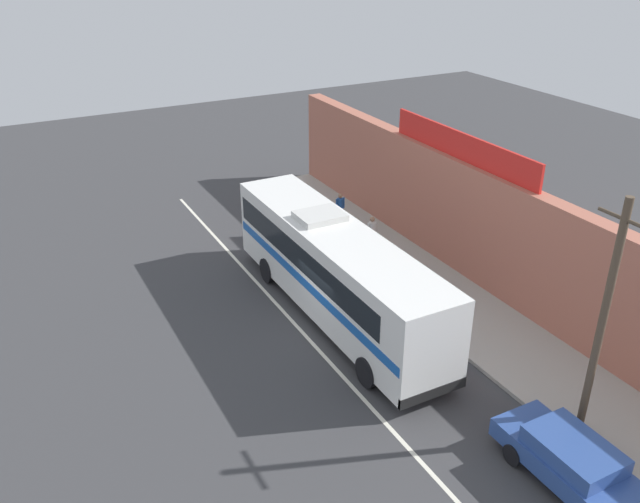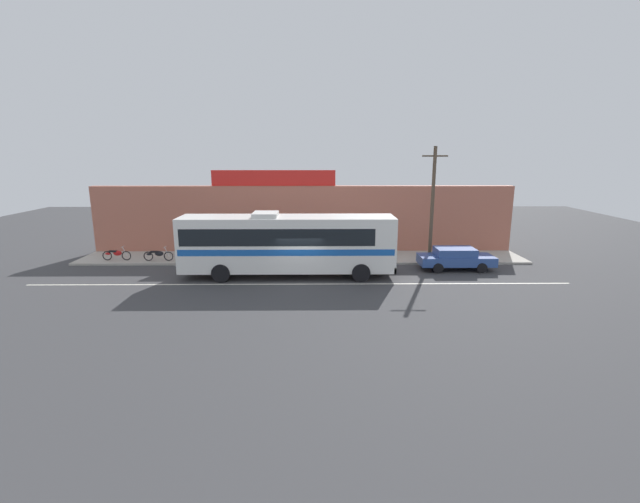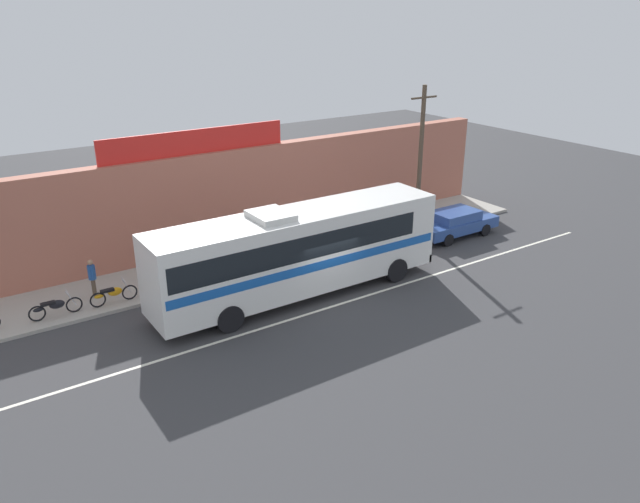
{
  "view_description": "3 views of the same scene",
  "coord_description": "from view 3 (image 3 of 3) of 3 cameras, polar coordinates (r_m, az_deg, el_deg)",
  "views": [
    {
      "loc": [
        18.01,
        -9.79,
        13.44
      ],
      "look_at": [
        -2.02,
        0.84,
        2.16
      ],
      "focal_mm": 37.31,
      "sensor_mm": 36.0,
      "label": 1
    },
    {
      "loc": [
        0.87,
        -23.9,
        7.07
      ],
      "look_at": [
        1.14,
        0.92,
        1.46
      ],
      "focal_mm": 24.49,
      "sensor_mm": 36.0,
      "label": 2
    },
    {
      "loc": [
        -12.59,
        -18.35,
        11.0
      ],
      "look_at": [
        0.13,
        0.58,
        1.8
      ],
      "focal_mm": 34.22,
      "sensor_mm": 36.0,
      "label": 3
    }
  ],
  "objects": [
    {
      "name": "ground_plane",
      "position": [
        24.82,
        0.51,
        -4.34
      ],
      "size": [
        70.0,
        70.0,
        0.0
      ],
      "primitive_type": "plane",
      "color": "#3A3A3D"
    },
    {
      "name": "sidewalk_slab",
      "position": [
        28.85,
        -5.33,
        -0.39
      ],
      "size": [
        30.0,
        3.6,
        0.14
      ],
      "primitive_type": "cube",
      "color": "#A8A399",
      "rests_on": "ground_plane"
    },
    {
      "name": "storefront_facade",
      "position": [
        29.88,
        -7.49,
        5.05
      ],
      "size": [
        30.0,
        0.7,
        4.8
      ],
      "primitive_type": "cube",
      "color": "#B26651",
      "rests_on": "ground_plane"
    },
    {
      "name": "storefront_billboard",
      "position": [
        28.33,
        -11.59,
        10.02
      ],
      "size": [
        8.77,
        0.12,
        1.1
      ],
      "primitive_type": "cube",
      "color": "red",
      "rests_on": "storefront_facade"
    },
    {
      "name": "road_center_stripe",
      "position": [
        24.23,
        1.58,
        -5.03
      ],
      "size": [
        30.0,
        0.14,
        0.01
      ],
      "primitive_type": "cube",
      "color": "silver",
      "rests_on": "ground_plane"
    },
    {
      "name": "intercity_bus",
      "position": [
        24.19,
        -2.18,
        0.27
      ],
      "size": [
        12.29,
        2.59,
        3.78
      ],
      "color": "white",
      "rests_on": "ground_plane"
    },
    {
      "name": "parked_car",
      "position": [
        31.92,
        12.54,
        2.68
      ],
      "size": [
        4.56,
        1.86,
        1.37
      ],
      "color": "#2D4C93",
      "rests_on": "ground_plane"
    },
    {
      "name": "utility_pole",
      "position": [
        31.29,
        9.37,
        8.66
      ],
      "size": [
        1.6,
        0.22,
        7.36
      ],
      "color": "brown",
      "rests_on": "sidewalk_slab"
    },
    {
      "name": "motorcycle_purple",
      "position": [
        25.2,
        -18.8,
        -3.75
      ],
      "size": [
        1.86,
        0.56,
        0.94
      ],
      "color": "black",
      "rests_on": "sidewalk_slab"
    },
    {
      "name": "motorcycle_red",
      "position": [
        24.94,
        -23.57,
        -4.74
      ],
      "size": [
        1.94,
        0.56,
        0.94
      ],
      "color": "black",
      "rests_on": "sidewalk_slab"
    },
    {
      "name": "pedestrian_far_right",
      "position": [
        26.41,
        -13.64,
        -0.64
      ],
      "size": [
        0.3,
        0.48,
        1.69
      ],
      "color": "brown",
      "rests_on": "sidewalk_slab"
    },
    {
      "name": "pedestrian_far_left",
      "position": [
        25.83,
        -20.53,
        -2.13
      ],
      "size": [
        0.3,
        0.48,
        1.6
      ],
      "color": "brown",
      "rests_on": "sidewalk_slab"
    }
  ]
}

